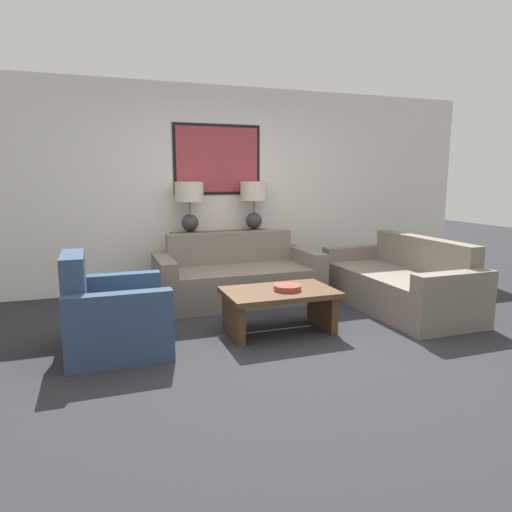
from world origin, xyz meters
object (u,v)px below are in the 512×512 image
couch_by_side (399,284)px  armchair_near_back_wall (113,317)px  table_lamp_right (254,199)px  coffee_table (279,302)px  decorative_bowl (287,288)px  couch_by_back_wall (238,278)px  console_table (223,260)px  table_lamp_left (189,200)px

couch_by_side → armchair_near_back_wall: armchair_near_back_wall is taller
table_lamp_right → armchair_near_back_wall: size_ratio=0.74×
coffee_table → armchair_near_back_wall: bearing=178.3°
couch_by_side → armchair_near_back_wall: size_ratio=2.19×
couch_by_side → coffee_table: bearing=-168.9°
couch_by_side → decorative_bowl: 1.59m
table_lamp_right → couch_by_back_wall: table_lamp_right is taller
armchair_near_back_wall → decorative_bowl: bearing=-3.1°
decorative_bowl → armchair_near_back_wall: armchair_near_back_wall is taller
couch_by_back_wall → console_table: bearing=90.0°
decorative_bowl → armchair_near_back_wall: bearing=176.9°
table_lamp_left → decorative_bowl: bearing=-74.0°
console_table → coffee_table: 1.85m
console_table → decorative_bowl: 1.89m
console_table → table_lamp_right: (0.43, 0.00, 0.80)m
console_table → coffee_table: size_ratio=1.25×
coffee_table → armchair_near_back_wall: armchair_near_back_wall is taller
couch_by_back_wall → couch_by_side: same height
table_lamp_right → couch_by_side: table_lamp_right is taller
console_table → couch_by_back_wall: bearing=-90.0°
armchair_near_back_wall → coffee_table: bearing=-1.7°
couch_by_side → decorative_bowl: size_ratio=7.43×
table_lamp_right → couch_by_back_wall: 1.20m
armchair_near_back_wall → couch_by_side: bearing=4.9°
console_table → couch_by_back_wall: couch_by_back_wall is taller
table_lamp_left → couch_by_side: bearing=-36.4°
console_table → table_lamp_left: table_lamp_left is taller
decorative_bowl → table_lamp_left: bearing=106.0°
console_table → armchair_near_back_wall: armchair_near_back_wall is taller
couch_by_back_wall → decorative_bowl: (0.11, -1.24, 0.17)m
armchair_near_back_wall → couch_by_back_wall: bearing=38.1°
table_lamp_right → coffee_table: size_ratio=0.62×
decorative_bowl → couch_by_back_wall: bearing=95.0°
couch_by_back_wall → coffee_table: bearing=-87.9°
console_table → armchair_near_back_wall: size_ratio=1.49×
couch_by_side → armchair_near_back_wall: (-3.13, -0.27, 0.02)m
console_table → coffee_table: console_table is taller
console_table → couch_by_side: 2.26m
console_table → couch_by_back_wall: 0.66m
table_lamp_left → coffee_table: table_lamp_left is taller
couch_by_side → table_lamp_right: bearing=128.4°
table_lamp_left → table_lamp_right: 0.86m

